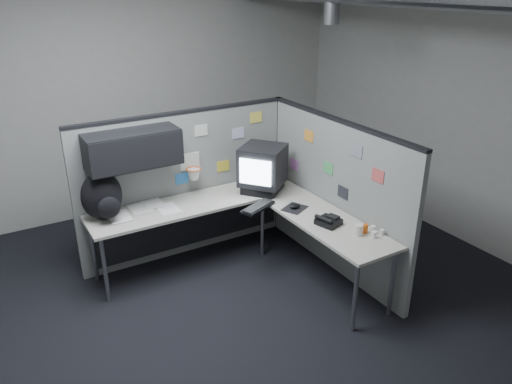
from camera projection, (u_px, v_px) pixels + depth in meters
room at (309, 79)px, 4.23m from camera, size 5.62×5.62×3.22m
partition_back at (173, 173)px, 5.25m from camera, size 2.44×0.42×1.63m
partition_right at (334, 195)px, 5.16m from camera, size 0.07×2.23×1.63m
desk at (231, 216)px, 5.17m from camera, size 2.31×2.11×0.73m
monitor at (263, 168)px, 5.40m from camera, size 0.62×0.62×0.51m
keyboard at (258, 207)px, 5.06m from camera, size 0.43×0.29×0.04m
mouse at (295, 207)px, 5.06m from camera, size 0.30×0.28×0.05m
phone at (328, 221)px, 4.73m from camera, size 0.24×0.25×0.10m
bottles at (372, 231)px, 4.54m from camera, size 0.15×0.17×0.09m
cup at (358, 230)px, 4.52m from camera, size 0.10×0.10×0.11m
papers at (145, 209)px, 5.05m from camera, size 0.69×0.48×0.01m
backpack at (102, 197)px, 4.76m from camera, size 0.45×0.43×0.48m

